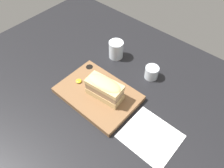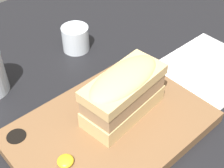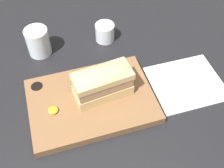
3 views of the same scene
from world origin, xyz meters
The scene contains 7 objects.
dining_table centered at (0.00, 0.00, 1.00)cm, with size 172.04×120.23×2.00cm.
serving_board centered at (-9.89, -0.57, 3.27)cm, with size 35.20×24.65×2.59cm.
sandwich centered at (-6.11, 0.13, 9.80)cm, with size 16.76×9.01×9.80cm.
mustard_dollop centered at (-20.72, -1.92, 5.06)cm, with size 2.70×2.70×1.08cm.
water_glass centered at (-20.93, 25.05, 6.04)cm, with size 7.54×7.54×9.29cm.
wine_glass centered at (1.65, 24.98, 4.84)cm, with size 6.57×6.57×6.16cm.
napkin centered at (19.88, -1.79, 2.20)cm, with size 21.40×19.14×0.40cm.
Camera 1 is at (34.92, -42.09, 81.17)cm, focal length 35.00 mm.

